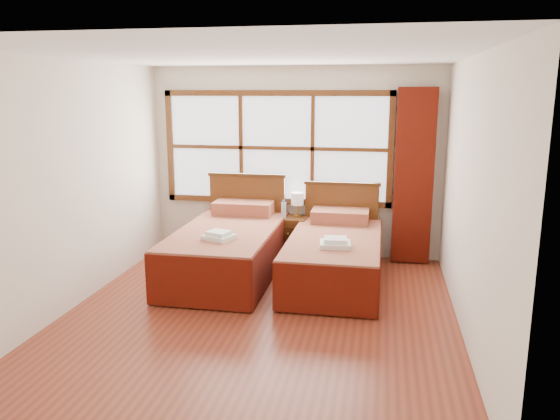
# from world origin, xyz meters

# --- Properties ---
(floor) EXTENTS (4.50, 4.50, 0.00)m
(floor) POSITION_xyz_m (0.00, 0.00, 0.00)
(floor) COLOR brown
(floor) RESTS_ON ground
(ceiling) EXTENTS (4.50, 4.50, 0.00)m
(ceiling) POSITION_xyz_m (0.00, 0.00, 2.60)
(ceiling) COLOR white
(ceiling) RESTS_ON wall_back
(wall_back) EXTENTS (4.00, 0.00, 4.00)m
(wall_back) POSITION_xyz_m (0.00, 2.25, 1.30)
(wall_back) COLOR silver
(wall_back) RESTS_ON floor
(wall_left) EXTENTS (0.00, 4.50, 4.50)m
(wall_left) POSITION_xyz_m (-2.00, 0.00, 1.30)
(wall_left) COLOR silver
(wall_left) RESTS_ON floor
(wall_right) EXTENTS (0.00, 4.50, 4.50)m
(wall_right) POSITION_xyz_m (2.00, 0.00, 1.30)
(wall_right) COLOR silver
(wall_right) RESTS_ON floor
(window) EXTENTS (3.16, 0.06, 1.56)m
(window) POSITION_xyz_m (-0.25, 2.21, 1.50)
(window) COLOR white
(window) RESTS_ON wall_back
(curtain) EXTENTS (0.50, 0.16, 2.30)m
(curtain) POSITION_xyz_m (1.60, 2.11, 1.17)
(curtain) COLOR #5D1409
(curtain) RESTS_ON wall_back
(bed_left) EXTENTS (1.17, 2.28, 1.15)m
(bed_left) POSITION_xyz_m (-0.66, 1.20, 0.35)
(bed_left) COLOR #41240D
(bed_left) RESTS_ON floor
(bed_right) EXTENTS (1.09, 2.12, 1.07)m
(bed_right) POSITION_xyz_m (0.67, 1.20, 0.32)
(bed_right) COLOR #41240D
(bed_right) RESTS_ON floor
(nightstand) EXTENTS (0.44, 0.43, 0.58)m
(nightstand) POSITION_xyz_m (-0.01, 1.99, 0.29)
(nightstand) COLOR #582F13
(nightstand) RESTS_ON floor
(towels_left) EXTENTS (0.39, 0.37, 0.09)m
(towels_left) POSITION_xyz_m (-0.61, 0.63, 0.65)
(towels_left) COLOR white
(towels_left) RESTS_ON bed_left
(towels_right) EXTENTS (0.37, 0.33, 0.10)m
(towels_right) POSITION_xyz_m (0.71, 0.72, 0.61)
(towels_right) COLOR white
(towels_right) RESTS_ON bed_right
(lamp) EXTENTS (0.17, 0.17, 0.33)m
(lamp) POSITION_xyz_m (0.07, 2.07, 0.82)
(lamp) COLOR gold
(lamp) RESTS_ON nightstand
(bottle_near) EXTENTS (0.06, 0.06, 0.24)m
(bottle_near) POSITION_xyz_m (-0.09, 1.90, 0.69)
(bottle_near) COLOR #ABC5DD
(bottle_near) RESTS_ON nightstand
(bottle_far) EXTENTS (0.07, 0.07, 0.25)m
(bottle_far) POSITION_xyz_m (-0.09, 1.92, 0.70)
(bottle_far) COLOR #ABC5DD
(bottle_far) RESTS_ON nightstand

